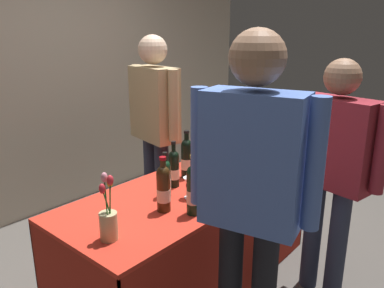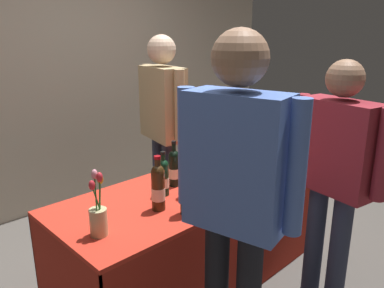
{
  "view_description": "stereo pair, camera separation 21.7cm",
  "coord_description": "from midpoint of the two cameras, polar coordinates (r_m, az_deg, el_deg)",
  "views": [
    {
      "loc": [
        -1.8,
        -1.55,
        1.73
      ],
      "look_at": [
        0.0,
        0.0,
        1.02
      ],
      "focal_mm": 35.47,
      "sensor_mm": 36.0,
      "label": 1
    },
    {
      "loc": [
        -1.65,
        -1.71,
        1.73
      ],
      "look_at": [
        0.0,
        0.0,
        1.02
      ],
      "focal_mm": 35.47,
      "sensor_mm": 36.0,
      "label": 2
    }
  ],
  "objects": [
    {
      "name": "tasting_table",
      "position": [
        2.67,
        -2.38,
        -10.6
      ],
      "size": [
        1.9,
        0.79,
        0.72
      ],
      "color": "red",
      "rests_on": "ground_plane"
    },
    {
      "name": "display_bottle_0",
      "position": [
        2.69,
        -3.13,
        -2.1
      ],
      "size": [
        0.08,
        0.08,
        0.35
      ],
      "color": "black",
      "rests_on": "tasting_table"
    },
    {
      "name": "brochure_stand",
      "position": [
        2.59,
        5.85,
        -4.33
      ],
      "size": [
        0.15,
        0.05,
        0.17
      ],
      "primitive_type": "cube",
      "rotation": [
        -0.05,
        0.0,
        0.23
      ],
      "color": "silver",
      "rests_on": "tasting_table"
    },
    {
      "name": "display_bottle_3",
      "position": [
        2.54,
        -5.2,
        -3.65
      ],
      "size": [
        0.07,
        0.07,
        0.32
      ],
      "color": "black",
      "rests_on": "tasting_table"
    },
    {
      "name": "display_bottle_2",
      "position": [
        2.57,
        -0.21,
        -2.95
      ],
      "size": [
        0.07,
        0.07,
        0.36
      ],
      "color": "#38230F",
      "rests_on": "tasting_table"
    },
    {
      "name": "wine_glass_near_vendor",
      "position": [
        2.37,
        -3.06,
        -5.96
      ],
      "size": [
        0.08,
        0.08,
        0.14
      ],
      "color": "silver",
      "rests_on": "tasting_table"
    },
    {
      "name": "display_bottle_1",
      "position": [
        2.15,
        -2.71,
        -6.82
      ],
      "size": [
        0.08,
        0.08,
        0.35
      ],
      "color": "black",
      "rests_on": "tasting_table"
    },
    {
      "name": "taster_foreground_right",
      "position": [
        1.72,
        5.35,
        -6.32
      ],
      "size": [
        0.3,
        0.6,
        1.75
      ],
      "rotation": [
        0.0,
        0.0,
        1.78
      ],
      "color": "black",
      "rests_on": "ground_plane"
    },
    {
      "name": "display_bottle_6",
      "position": [
        2.47,
        2.73,
        -3.89
      ],
      "size": [
        0.07,
        0.07,
        0.33
      ],
      "color": "#38230F",
      "rests_on": "tasting_table"
    },
    {
      "name": "flower_vase",
      "position": [
        1.99,
        -15.6,
        -10.91
      ],
      "size": [
        0.09,
        0.09,
        0.35
      ],
      "color": "tan",
      "rests_on": "tasting_table"
    },
    {
      "name": "featured_wine_bottle",
      "position": [
        2.4,
        -6.62,
        -5.1
      ],
      "size": [
        0.07,
        0.07,
        0.29
      ],
      "color": "black",
      "rests_on": "tasting_table"
    },
    {
      "name": "display_bottle_8",
      "position": [
        2.92,
        2.62,
        -0.67
      ],
      "size": [
        0.07,
        0.07,
        0.34
      ],
      "color": "#38230F",
      "rests_on": "tasting_table"
    },
    {
      "name": "taster_foreground_left",
      "position": [
        2.49,
        18.16,
        -2.44
      ],
      "size": [
        0.29,
        0.64,
        1.58
      ],
      "rotation": [
        0.0,
        0.0,
        1.38
      ],
      "color": "#2D3347",
      "rests_on": "ground_plane"
    },
    {
      "name": "ground_plane",
      "position": [
        2.94,
        -2.25,
        -19.57
      ],
      "size": [
        12.0,
        12.0,
        0.0
      ],
      "primitive_type": "plane",
      "color": "#514C47"
    },
    {
      "name": "vendor_presenter",
      "position": [
        3.2,
        -7.59,
        3.97
      ],
      "size": [
        0.31,
        0.63,
        1.71
      ],
      "rotation": [
        0.0,
        0.0,
        -1.78
      ],
      "color": "#2D3347",
      "rests_on": "ground_plane"
    },
    {
      "name": "display_bottle_7",
      "position": [
        2.77,
        8.6,
        -1.84
      ],
      "size": [
        0.08,
        0.08,
        0.34
      ],
      "color": "#38230F",
      "rests_on": "tasting_table"
    },
    {
      "name": "wine_glass_mid",
      "position": [
        3.28,
        3.52,
        0.47
      ],
      "size": [
        0.07,
        0.07,
        0.13
      ],
      "color": "silver",
      "rests_on": "tasting_table"
    },
    {
      "name": "display_bottle_4",
      "position": [
        2.2,
        -7.15,
        -6.59
      ],
      "size": [
        0.08,
        0.08,
        0.33
      ],
      "color": "#38230F",
      "rests_on": "tasting_table"
    },
    {
      "name": "display_bottle_5",
      "position": [
        2.86,
        -0.99,
        -0.89
      ],
      "size": [
        0.07,
        0.07,
        0.35
      ],
      "color": "black",
      "rests_on": "tasting_table"
    },
    {
      "name": "back_partition",
      "position": [
        3.95,
        -23.16,
        7.78
      ],
      "size": [
        5.95,
        0.12,
        2.44
      ],
      "primitive_type": "cube",
      "color": "#B2A893",
      "rests_on": "ground_plane"
    }
  ]
}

